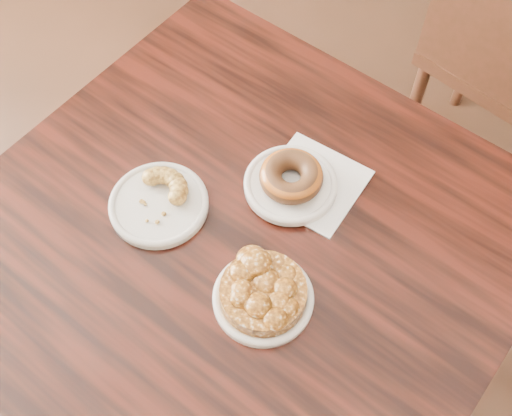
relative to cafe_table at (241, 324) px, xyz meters
The scene contains 9 objects.
room_walls 1.05m from the cafe_table, 44.33° to the right, with size 5.02×5.02×2.80m.
cafe_table is the anchor object (origin of this frame).
napkin 0.41m from the cafe_table, 69.80° to the left, with size 0.16×0.16×0.00m, color white.
plate_donut 0.41m from the cafe_table, 77.47° to the left, with size 0.16×0.16×0.01m, color white.
plate_cruller 0.41m from the cafe_table, behind, with size 0.17×0.17×0.01m, color silver.
plate_fritter 0.40m from the cafe_table, 38.12° to the right, with size 0.16×0.16×0.01m, color white.
glazed_donut 0.43m from the cafe_table, 77.47° to the left, with size 0.11×0.11×0.04m, color #9C5A16.
apple_fritter 0.42m from the cafe_table, 38.12° to the right, with size 0.18×0.18×0.04m, color #422007, non-canonical shape.
cruller_fragment 0.43m from the cafe_table, behind, with size 0.11×0.11×0.03m, color #5C3912, non-canonical shape.
Camera 1 is at (0.12, -0.27, 1.67)m, focal length 45.00 mm.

